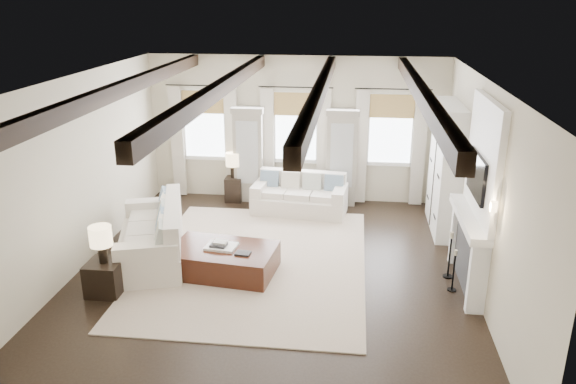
# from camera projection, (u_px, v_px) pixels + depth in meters

# --- Properties ---
(ground) EXTENTS (7.50, 7.50, 0.00)m
(ground) POSITION_uv_depth(u_px,v_px,m) (272.00, 274.00, 9.36)
(ground) COLOR black
(ground) RESTS_ON ground
(room_shell) EXTENTS (6.54, 7.54, 3.22)m
(room_shell) POSITION_uv_depth(u_px,v_px,m) (322.00, 152.00, 9.49)
(room_shell) COLOR beige
(room_shell) RESTS_ON ground
(area_rug) EXTENTS (3.78, 4.92, 0.02)m
(area_rug) POSITION_uv_depth(u_px,v_px,m) (255.00, 262.00, 9.77)
(area_rug) COLOR #C5B19D
(area_rug) RESTS_ON ground
(sofa_back) EXTENTS (2.04, 1.08, 0.84)m
(sofa_back) POSITION_uv_depth(u_px,v_px,m) (300.00, 197.00, 11.95)
(sofa_back) COLOR silver
(sofa_back) RESTS_ON ground
(sofa_left) EXTENTS (1.68, 2.53, 1.00)m
(sofa_left) POSITION_uv_depth(u_px,v_px,m) (155.00, 237.00, 9.80)
(sofa_left) COLOR silver
(sofa_left) RESTS_ON ground
(ottoman) EXTENTS (1.82, 1.26, 0.45)m
(ottoman) POSITION_uv_depth(u_px,v_px,m) (223.00, 260.00, 9.34)
(ottoman) COLOR black
(ottoman) RESTS_ON ground
(tray) EXTENTS (0.54, 0.44, 0.04)m
(tray) POSITION_uv_depth(u_px,v_px,m) (221.00, 246.00, 9.29)
(tray) COLOR white
(tray) RESTS_ON ottoman
(book_lower) EXTENTS (0.28, 0.23, 0.04)m
(book_lower) POSITION_uv_depth(u_px,v_px,m) (219.00, 245.00, 9.25)
(book_lower) COLOR #262628
(book_lower) RESTS_ON tray
(book_upper) EXTENTS (0.24, 0.19, 0.03)m
(book_upper) POSITION_uv_depth(u_px,v_px,m) (220.00, 242.00, 9.27)
(book_upper) COLOR beige
(book_upper) RESTS_ON book_lower
(book_loose) EXTENTS (0.26, 0.21, 0.03)m
(book_loose) POSITION_uv_depth(u_px,v_px,m) (243.00, 253.00, 9.05)
(book_loose) COLOR #262628
(book_loose) RESTS_ON ottoman
(side_table_front) EXTENTS (0.53, 0.53, 0.53)m
(side_table_front) POSITION_uv_depth(u_px,v_px,m) (106.00, 278.00, 8.70)
(side_table_front) COLOR black
(side_table_front) RESTS_ON ground
(lamp_front) EXTENTS (0.34, 0.34, 0.59)m
(lamp_front) POSITION_uv_depth(u_px,v_px,m) (101.00, 238.00, 8.48)
(lamp_front) COLOR black
(lamp_front) RESTS_ON side_table_front
(side_table_back) EXTENTS (0.37, 0.37, 0.55)m
(side_table_back) POSITION_uv_depth(u_px,v_px,m) (234.00, 189.00, 12.61)
(side_table_back) COLOR black
(side_table_back) RESTS_ON ground
(lamp_back) EXTENTS (0.33, 0.33, 0.57)m
(lamp_back) POSITION_uv_depth(u_px,v_px,m) (233.00, 161.00, 12.39)
(lamp_back) COLOR black
(lamp_back) RESTS_ON side_table_back
(candlestick_near) EXTENTS (0.14, 0.14, 0.70)m
(candlestick_near) POSITION_uv_depth(u_px,v_px,m) (453.00, 274.00, 8.76)
(candlestick_near) COLOR black
(candlestick_near) RESTS_ON ground
(candlestick_far) EXTENTS (0.16, 0.16, 0.80)m
(candlestick_far) POSITION_uv_depth(u_px,v_px,m) (449.00, 259.00, 9.16)
(candlestick_far) COLOR black
(candlestick_far) RESTS_ON ground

